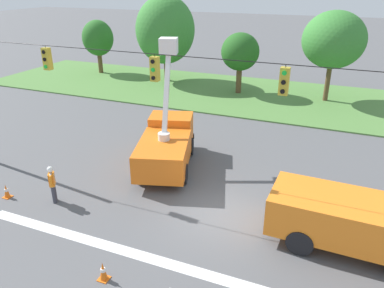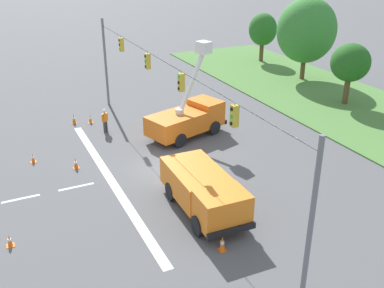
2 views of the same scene
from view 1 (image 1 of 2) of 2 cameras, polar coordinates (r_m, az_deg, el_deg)
name	(u,v)px [view 1 (image 1 of 2)]	position (r m, az deg, el deg)	size (l,w,h in m)	color
ground_plane	(218,214)	(16.39, 3.97, -10.55)	(200.00, 200.00, 0.00)	#565659
grass_verge	(287,99)	(32.50, 14.32, 6.66)	(56.00, 12.00, 0.10)	#517F3D
signal_gantry	(219,112)	(14.34, 4.13, 4.81)	(26.20, 0.33, 7.20)	slate
tree_far_west	(98,38)	(41.18, -14.16, 15.36)	(3.21, 3.13, 5.49)	brown
tree_west	(165,30)	(36.59, -4.08, 16.93)	(5.44, 5.88, 8.00)	brown
tree_centre	(240,52)	(32.67, 7.36, 13.71)	(3.20, 3.26, 5.22)	brown
tree_east	(334,40)	(31.88, 20.80, 14.60)	(4.83, 5.19, 7.14)	brown
utility_truck_bucket_lift	(167,142)	(19.72, -3.89, 0.25)	(4.04, 6.25, 6.51)	orange
utility_truck_support_near	(355,220)	(15.09, 23.55, -10.56)	(6.18, 2.69, 2.09)	orange
road_worker	(52,182)	(17.77, -20.53, -5.47)	(0.43, 0.54, 1.77)	#383842
traffic_cone_mid_left	(103,271)	(13.47, -13.39, -18.34)	(0.36, 0.36, 0.70)	orange
traffic_cone_lane_edge_a	(6,191)	(19.29, -26.44, -6.45)	(0.36, 0.36, 0.66)	orange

